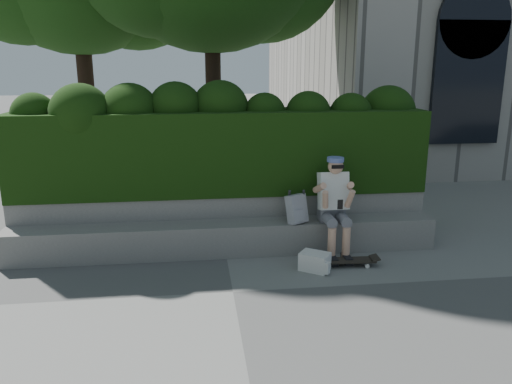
{
  "coord_description": "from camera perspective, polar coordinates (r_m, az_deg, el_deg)",
  "views": [
    {
      "loc": [
        -0.4,
        -5.39,
        2.61
      ],
      "look_at": [
        0.4,
        1.0,
        0.95
      ],
      "focal_mm": 35.0,
      "sensor_mm": 36.0,
      "label": 1
    }
  ],
  "objects": [
    {
      "name": "ground",
      "position": [
        6.0,
        -2.65,
        -11.33
      ],
      "size": [
        80.0,
        80.0,
        0.0
      ],
      "primitive_type": "plane",
      "color": "slate",
      "rests_on": "ground"
    },
    {
      "name": "bench_ledge",
      "position": [
        7.07,
        -3.49,
        -5.3
      ],
      "size": [
        6.0,
        0.45,
        0.45
      ],
      "primitive_type": "cube",
      "color": "gray",
      "rests_on": "ground"
    },
    {
      "name": "planter_wall",
      "position": [
        7.47,
        -3.74,
        -2.99
      ],
      "size": [
        6.0,
        0.5,
        0.75
      ],
      "primitive_type": "cube",
      "color": "gray",
      "rests_on": "ground"
    },
    {
      "name": "hedge",
      "position": [
        7.46,
        -3.97,
        4.69
      ],
      "size": [
        6.0,
        1.0,
        1.2
      ],
      "primitive_type": "cube",
      "color": "black",
      "rests_on": "planter_wall"
    },
    {
      "name": "person",
      "position": [
        6.99,
        8.91,
        -1.15
      ],
      "size": [
        0.4,
        0.76,
        1.38
      ],
      "color": "slate",
      "rests_on": "ground"
    },
    {
      "name": "skateboard",
      "position": [
        6.78,
        10.0,
        -7.76
      ],
      "size": [
        0.84,
        0.25,
        0.09
      ],
      "rotation": [
        0.0,
        0.0,
        -0.05
      ],
      "color": "black",
      "rests_on": "ground"
    },
    {
      "name": "backpack_plaid",
      "position": [
        6.97,
        4.68,
        -1.94
      ],
      "size": [
        0.31,
        0.27,
        0.4
      ],
      "primitive_type": "cube",
      "rotation": [
        0.0,
        0.0,
        0.56
      ],
      "color": "silver",
      "rests_on": "bench_ledge"
    },
    {
      "name": "backpack_ground",
      "position": [
        6.59,
        6.72,
        -7.89
      ],
      "size": [
        0.45,
        0.42,
        0.24
      ],
      "primitive_type": "cube",
      "rotation": [
        0.0,
        0.0,
        -0.62
      ],
      "color": "white",
      "rests_on": "ground"
    }
  ]
}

